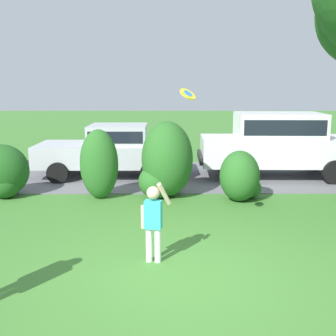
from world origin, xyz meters
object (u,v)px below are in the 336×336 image
at_px(parked_sedan, 111,149).
at_px(child_thrower, 153,218).
at_px(frisbee, 188,94).
at_px(parked_suv, 278,141).

xyz_separation_m(parked_sedan, child_thrower, (1.44, -6.28, -0.13)).
bearing_deg(parked_sedan, frisbee, -70.54).
distance_m(parked_sedan, frisbee, 6.20).
relative_size(parked_suv, frisbee, 15.32).
bearing_deg(child_thrower, parked_suv, 60.21).
bearing_deg(child_thrower, frisbee, 50.65).
height_order(parked_sedan, child_thrower, parked_sedan).
relative_size(parked_suv, child_thrower, 3.69).
bearing_deg(parked_sedan, child_thrower, -77.11).
height_order(parked_suv, frisbee, frisbee).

